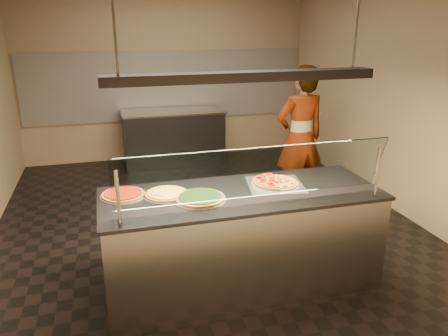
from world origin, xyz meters
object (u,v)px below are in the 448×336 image
object	(u,v)px
perforated_tray	(275,184)
pizza_cheese	(166,193)
prep_table	(174,137)
heat_lamp_housing	(244,77)
half_pizza_sausage	(285,181)
pizza_spinach	(200,198)
sneeze_guard	(256,173)
pizza_tomato	(123,194)
serving_counter	(241,239)
worker	(300,138)
pizza_spatula	(164,194)
half_pizza_pepperoni	(265,182)

from	to	relation	value
perforated_tray	pizza_cheese	world-z (taller)	pizza_cheese
prep_table	heat_lamp_housing	world-z (taller)	heat_lamp_housing
half_pizza_sausage	pizza_spinach	size ratio (longest dim) A/B	0.98
sneeze_guard	heat_lamp_housing	size ratio (longest dim) A/B	0.98
perforated_tray	prep_table	world-z (taller)	perforated_tray
pizza_tomato	prep_table	bearing A→B (deg)	74.34
sneeze_guard	pizza_spinach	bearing A→B (deg)	144.56
pizza_spinach	prep_table	world-z (taller)	pizza_spinach
serving_counter	worker	size ratio (longest dim) A/B	1.33
pizza_cheese	prep_table	world-z (taller)	pizza_cheese
sneeze_guard	pizza_spinach	world-z (taller)	sneeze_guard
pizza_spinach	pizza_cheese	size ratio (longest dim) A/B	1.12
half_pizza_sausage	pizza_spinach	distance (m)	0.87
heat_lamp_housing	serving_counter	bearing A→B (deg)	-89.55
pizza_cheese	worker	xyz separation A→B (m)	(1.95, 1.46, -0.01)
half_pizza_sausage	pizza_spinach	bearing A→B (deg)	-169.31
half_pizza_sausage	pizza_spatula	size ratio (longest dim) A/B	1.56
pizza_spinach	worker	xyz separation A→B (m)	(1.69, 1.64, -0.01)
pizza_spatula	worker	distance (m)	2.49
half_pizza_sausage	pizza_cheese	bearing A→B (deg)	178.95
perforated_tray	pizza_spinach	size ratio (longest dim) A/B	1.29
prep_table	sneeze_guard	bearing A→B (deg)	-90.02
prep_table	worker	bearing A→B (deg)	-60.60
prep_table	pizza_cheese	bearing A→B (deg)	-99.98
pizza_spinach	heat_lamp_housing	xyz separation A→B (m)	(0.40, 0.06, 1.00)
sneeze_guard	half_pizza_sausage	bearing A→B (deg)	44.23
pizza_cheese	half_pizza_sausage	bearing A→B (deg)	-1.05
pizza_spinach	heat_lamp_housing	distance (m)	1.08
perforated_tray	pizza_cheese	bearing A→B (deg)	178.91
sneeze_guard	pizza_spinach	size ratio (longest dim) A/B	4.98
sneeze_guard	half_pizza_sausage	world-z (taller)	sneeze_guard
sneeze_guard	heat_lamp_housing	bearing A→B (deg)	90.00
pizza_cheese	serving_counter	bearing A→B (deg)	-10.39
pizza_tomato	prep_table	xyz separation A→B (m)	(1.03, 3.67, -0.48)
half_pizza_pepperoni	pizza_spinach	distance (m)	0.67
pizza_cheese	pizza_tomato	xyz separation A→B (m)	(-0.37, 0.08, -0.00)
half_pizza_pepperoni	pizza_spinach	size ratio (longest dim) A/B	0.98
pizza_spinach	prep_table	distance (m)	3.98
perforated_tray	heat_lamp_housing	size ratio (longest dim) A/B	0.25
worker	heat_lamp_housing	world-z (taller)	heat_lamp_housing
pizza_spinach	pizza_spatula	xyz separation A→B (m)	(-0.29, 0.13, 0.01)
half_pizza_sausage	heat_lamp_housing	distance (m)	1.10
pizza_spatula	heat_lamp_housing	xyz separation A→B (m)	(0.69, -0.07, 0.99)
serving_counter	heat_lamp_housing	distance (m)	1.48
pizza_tomato	heat_lamp_housing	distance (m)	1.45
sneeze_guard	half_pizza_pepperoni	world-z (taller)	sneeze_guard
half_pizza_sausage	perforated_tray	bearing A→B (deg)	179.33
pizza_tomato	pizza_spatula	size ratio (longest dim) A/B	1.40
heat_lamp_housing	prep_table	bearing A→B (deg)	89.98
sneeze_guard	heat_lamp_housing	distance (m)	0.80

